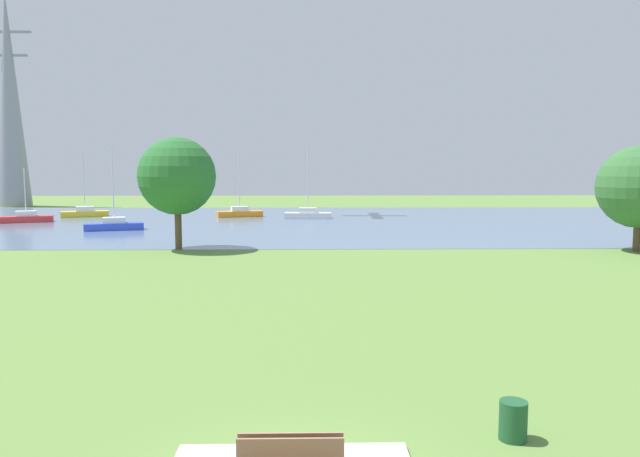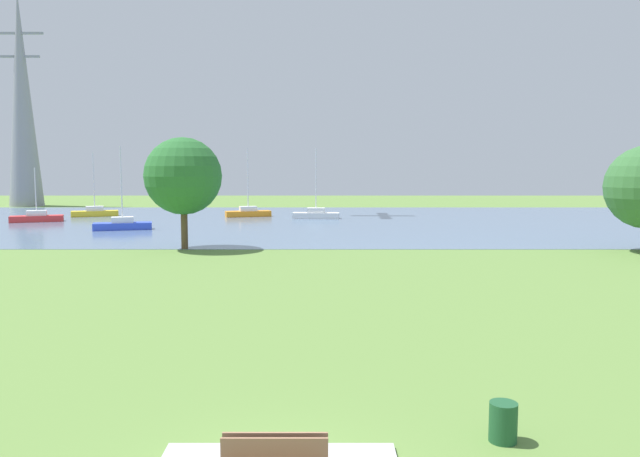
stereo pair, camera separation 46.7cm
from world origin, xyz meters
name	(u,v)px [view 1 (the left image)]	position (x,y,z in m)	size (l,w,h in m)	color
ground_plane	(302,270)	(0.00, 22.00, 0.00)	(160.00, 160.00, 0.00)	olive
litter_bin	(513,420)	(4.43, 1.89, 0.40)	(0.56, 0.56, 0.80)	#1E512D
water_surface	(304,222)	(0.00, 50.00, 0.01)	(140.00, 40.00, 0.02)	slate
sailboat_white	(308,214)	(0.33, 53.45, 0.47)	(4.90, 1.85, 7.29)	white
sailboat_orange	(240,213)	(-6.96, 55.79, 0.47)	(5.03, 2.77, 7.28)	orange
sailboat_red	(26,218)	(-26.89, 49.72, 0.44)	(5.02, 3.04, 5.26)	red
sailboat_yellow	(85,213)	(-23.54, 56.08, 0.46)	(5.02, 3.05, 6.85)	yellow
sailboat_blue	(114,225)	(-16.13, 42.30, 0.46)	(5.03, 2.73, 7.08)	blue
tree_east_near	(177,176)	(-8.17, 30.23, 4.79)	(5.05, 5.05, 7.33)	brown
tree_mid_shore	(639,187)	(21.37, 28.65, 4.14)	(5.26, 5.26, 6.78)	brown
electricity_pylon	(10,98)	(-38.97, 73.15, 14.28)	(6.40, 4.40, 28.53)	gray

